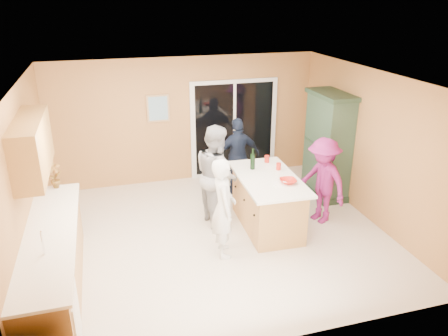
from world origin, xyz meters
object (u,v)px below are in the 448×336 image
object	(u,v)px
kitchen_island	(267,204)
green_hutch	(328,146)
woman_grey	(216,175)
woman_navy	(238,156)
woman_magenta	(323,181)
woman_white	(223,208)

from	to	relation	value
kitchen_island	green_hutch	size ratio (longest dim) A/B	0.87
woman_grey	kitchen_island	bearing A→B (deg)	-127.81
kitchen_island	woman_navy	distance (m)	1.52
woman_navy	woman_magenta	distance (m)	1.85
kitchen_island	woman_white	distance (m)	1.17
kitchen_island	woman_white	bearing A→B (deg)	-145.73
green_hutch	woman_grey	distance (m)	2.41
woman_grey	woman_navy	xyz separation A→B (m)	(0.72, 1.02, -0.11)
woman_navy	green_hutch	bearing A→B (deg)	157.59
kitchen_island	woman_magenta	distance (m)	1.04
woman_white	woman_magenta	bearing A→B (deg)	-67.68
woman_grey	woman_white	bearing A→B (deg)	163.74
green_hutch	woman_navy	distance (m)	1.75
kitchen_island	woman_navy	xyz separation A→B (m)	(-0.05, 1.49, 0.33)
green_hutch	woman_grey	size ratio (longest dim) A/B	1.18
woman_white	woman_magenta	world-z (taller)	woman_white
green_hutch	woman_navy	world-z (taller)	green_hutch
green_hutch	woman_white	xyz separation A→B (m)	(-2.53, -1.53, -0.22)
green_hutch	kitchen_island	bearing A→B (deg)	-149.50
woman_white	woman_navy	distance (m)	2.26
kitchen_island	woman_grey	distance (m)	1.00
woman_navy	woman_grey	bearing A→B (deg)	51.13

